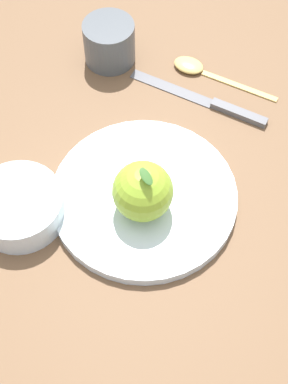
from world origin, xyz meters
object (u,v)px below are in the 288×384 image
object	(u,v)px
apple	(143,191)
knife	(210,102)
side_bowl	(19,205)
cup	(109,41)
spoon	(200,70)
dinner_plate	(144,196)

from	to	relation	value
apple	knife	xyz separation A→B (m)	(-0.13, 0.17, -0.05)
side_bowl	cup	bearing A→B (deg)	135.93
side_bowl	spoon	world-z (taller)	side_bowl
side_bowl	apple	bearing A→B (deg)	67.85
knife	side_bowl	bearing A→B (deg)	-77.04
dinner_plate	knife	distance (m)	0.20
apple	knife	size ratio (longest dim) A/B	0.50
side_bowl	knife	world-z (taller)	side_bowl
cup	spoon	bearing A→B (deg)	54.72
dinner_plate	apple	size ratio (longest dim) A/B	2.73
apple	knife	bearing A→B (deg)	128.56
apple	cup	distance (m)	0.29
cup	spoon	world-z (taller)	cup
cup	knife	bearing A→B (deg)	34.87
dinner_plate	knife	size ratio (longest dim) A/B	1.37
cup	spoon	size ratio (longest dim) A/B	0.54
side_bowl	knife	size ratio (longest dim) A/B	0.65
side_bowl	spoon	xyz separation A→B (m)	(-0.14, 0.33, -0.02)
cup	apple	bearing A→B (deg)	-12.92
dinner_plate	side_bowl	world-z (taller)	side_bowl
cup	side_bowl	bearing A→B (deg)	-44.07
spoon	side_bowl	bearing A→B (deg)	-67.44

